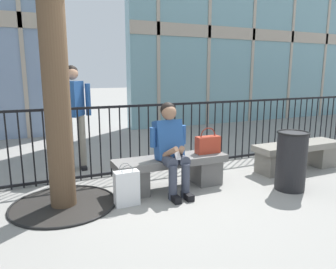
{
  "coord_description": "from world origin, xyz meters",
  "views": [
    {
      "loc": [
        -1.76,
        -3.79,
        1.59
      ],
      "look_at": [
        0.0,
        0.1,
        0.75
      ],
      "focal_mm": 33.57,
      "sensor_mm": 36.0,
      "label": 1
    }
  ],
  "objects_px": {
    "stone_bench_far": "(298,154)",
    "bystander_at_railing": "(74,110)",
    "seated_person_with_phone": "(171,145)",
    "trash_can": "(291,160)",
    "stone_bench": "(171,170)",
    "handbag_on_bench": "(208,144)",
    "shopping_bag": "(127,188)"
  },
  "relations": [
    {
      "from": "bystander_at_railing",
      "to": "stone_bench_far",
      "type": "bearing_deg",
      "value": -24.49
    },
    {
      "from": "stone_bench",
      "to": "shopping_bag",
      "type": "bearing_deg",
      "value": -157.78
    },
    {
      "from": "handbag_on_bench",
      "to": "stone_bench",
      "type": "bearing_deg",
      "value": 179.01
    },
    {
      "from": "seated_person_with_phone",
      "to": "stone_bench",
      "type": "bearing_deg",
      "value": 65.02
    },
    {
      "from": "seated_person_with_phone",
      "to": "stone_bench_far",
      "type": "distance_m",
      "value": 2.38
    },
    {
      "from": "stone_bench_far",
      "to": "trash_can",
      "type": "xyz_separation_m",
      "value": [
        -0.81,
        -0.64,
        0.15
      ]
    },
    {
      "from": "handbag_on_bench",
      "to": "stone_bench_far",
      "type": "bearing_deg",
      "value": -2.03
    },
    {
      "from": "stone_bench",
      "to": "bystander_at_railing",
      "type": "bearing_deg",
      "value": 126.12
    },
    {
      "from": "seated_person_with_phone",
      "to": "shopping_bag",
      "type": "bearing_deg",
      "value": -165.8
    },
    {
      "from": "stone_bench_far",
      "to": "trash_can",
      "type": "height_order",
      "value": "trash_can"
    },
    {
      "from": "bystander_at_railing",
      "to": "handbag_on_bench",
      "type": "bearing_deg",
      "value": -41.76
    },
    {
      "from": "seated_person_with_phone",
      "to": "shopping_bag",
      "type": "height_order",
      "value": "seated_person_with_phone"
    },
    {
      "from": "trash_can",
      "to": "stone_bench",
      "type": "bearing_deg",
      "value": 154.39
    },
    {
      "from": "handbag_on_bench",
      "to": "trash_can",
      "type": "bearing_deg",
      "value": -37.8
    },
    {
      "from": "handbag_on_bench",
      "to": "stone_bench_far",
      "type": "xyz_separation_m",
      "value": [
        1.71,
        -0.06,
        -0.31
      ]
    },
    {
      "from": "shopping_bag",
      "to": "bystander_at_railing",
      "type": "distance_m",
      "value": 1.95
    },
    {
      "from": "seated_person_with_phone",
      "to": "trash_can",
      "type": "relative_size",
      "value": 1.49
    },
    {
      "from": "shopping_bag",
      "to": "trash_can",
      "type": "xyz_separation_m",
      "value": [
        2.21,
        -0.41,
        0.2
      ]
    },
    {
      "from": "stone_bench",
      "to": "seated_person_with_phone",
      "type": "xyz_separation_m",
      "value": [
        -0.06,
        -0.13,
        0.38
      ]
    },
    {
      "from": "stone_bench",
      "to": "bystander_at_railing",
      "type": "distance_m",
      "value": 1.95
    },
    {
      "from": "seated_person_with_phone",
      "to": "bystander_at_railing",
      "type": "relative_size",
      "value": 0.71
    },
    {
      "from": "shopping_bag",
      "to": "stone_bench_far",
      "type": "xyz_separation_m",
      "value": [
        3.02,
        0.23,
        0.05
      ]
    },
    {
      "from": "seated_person_with_phone",
      "to": "bystander_at_railing",
      "type": "distance_m",
      "value": 1.91
    },
    {
      "from": "stone_bench",
      "to": "seated_person_with_phone",
      "type": "bearing_deg",
      "value": -114.98
    },
    {
      "from": "stone_bench",
      "to": "bystander_at_railing",
      "type": "relative_size",
      "value": 0.94
    },
    {
      "from": "stone_bench",
      "to": "bystander_at_railing",
      "type": "height_order",
      "value": "bystander_at_railing"
    },
    {
      "from": "seated_person_with_phone",
      "to": "trash_can",
      "type": "height_order",
      "value": "seated_person_with_phone"
    },
    {
      "from": "bystander_at_railing",
      "to": "stone_bench_far",
      "type": "xyz_separation_m",
      "value": [
        3.35,
        -1.53,
        -0.73
      ]
    },
    {
      "from": "handbag_on_bench",
      "to": "shopping_bag",
      "type": "relative_size",
      "value": 0.71
    },
    {
      "from": "stone_bench",
      "to": "trash_can",
      "type": "relative_size",
      "value": 1.96
    },
    {
      "from": "stone_bench_far",
      "to": "bystander_at_railing",
      "type": "bearing_deg",
      "value": 155.51
    },
    {
      "from": "handbag_on_bench",
      "to": "seated_person_with_phone",
      "type": "bearing_deg",
      "value": -169.49
    }
  ]
}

